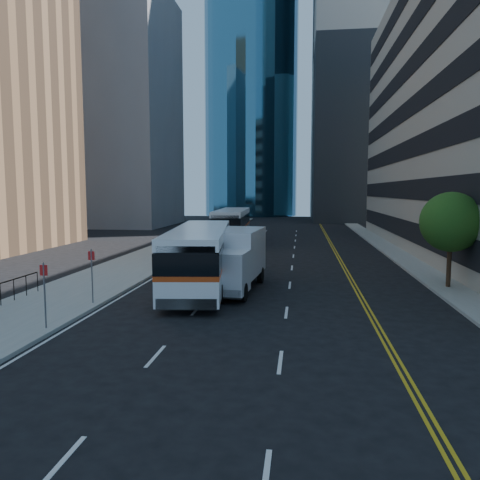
# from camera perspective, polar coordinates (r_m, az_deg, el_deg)

# --- Properties ---
(ground) EXTENTS (160.00, 160.00, 0.00)m
(ground) POSITION_cam_1_polar(r_m,az_deg,el_deg) (18.86, 3.94, -10.30)
(ground) COLOR black
(ground) RESTS_ON ground
(sidewalk_west) EXTENTS (5.00, 90.00, 0.15)m
(sidewalk_west) POSITION_cam_1_polar(r_m,az_deg,el_deg) (44.91, -7.54, -0.72)
(sidewalk_west) COLOR gray
(sidewalk_west) RESTS_ON ground
(sidewalk_east) EXTENTS (2.00, 90.00, 0.15)m
(sidewalk_east) POSITION_cam_1_polar(r_m,az_deg,el_deg) (44.10, 17.75, -1.08)
(sidewalk_east) COLOR gray
(sidewalk_east) RESTS_ON ground
(office_tower_north) EXTENTS (30.00, 28.00, 60.00)m
(office_tower_north) POSITION_cam_1_polar(r_m,az_deg,el_deg) (94.92, 18.71, 20.78)
(office_tower_north) COLOR gray
(office_tower_north) RESTS_ON ground
(glass_tower) EXTENTS (20.00, 20.00, 80.00)m
(glass_tower) POSITION_cam_1_polar(r_m,az_deg,el_deg) (109.33, 1.38, 24.50)
(glass_tower) COLOR #2F617E
(glass_tower) RESTS_ON ground
(midrise_west) EXTENTS (18.00, 18.00, 35.00)m
(midrise_west) POSITION_cam_1_polar(r_m,az_deg,el_deg) (76.85, -15.41, 14.93)
(midrise_west) COLOR gray
(midrise_west) RESTS_ON ground
(street_tree) EXTENTS (3.20, 3.20, 5.10)m
(street_tree) POSITION_cam_1_polar(r_m,az_deg,el_deg) (27.30, 24.32, 2.00)
(street_tree) COLOR #332114
(street_tree) RESTS_ON sidewalk_east
(bus_front) EXTENTS (4.28, 13.00, 3.29)m
(bus_front) POSITION_cam_1_polar(r_m,az_deg,el_deg) (25.75, -4.85, -1.82)
(bus_front) COLOR white
(bus_front) RESTS_ON ground
(bus_rear) EXTENTS (3.46, 13.18, 3.37)m
(bus_rear) POSITION_cam_1_polar(r_m,az_deg,el_deg) (48.85, -0.97, 1.94)
(bus_rear) COLOR silver
(bus_rear) RESTS_ON ground
(box_truck) EXTENTS (2.85, 6.84, 3.19)m
(box_truck) POSITION_cam_1_polar(r_m,az_deg,el_deg) (24.97, -0.64, -2.30)
(box_truck) COLOR silver
(box_truck) RESTS_ON ground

